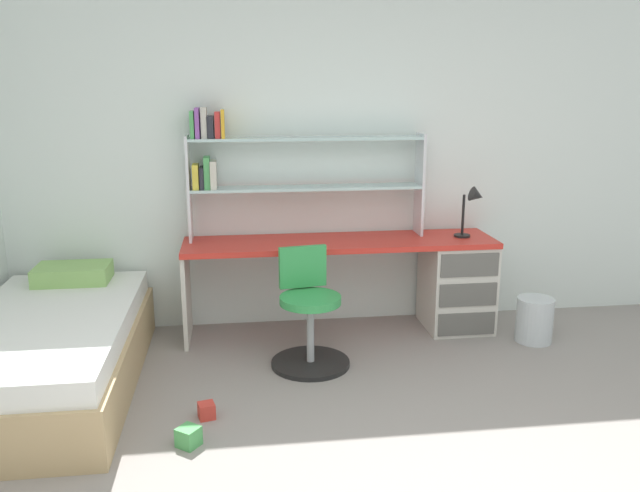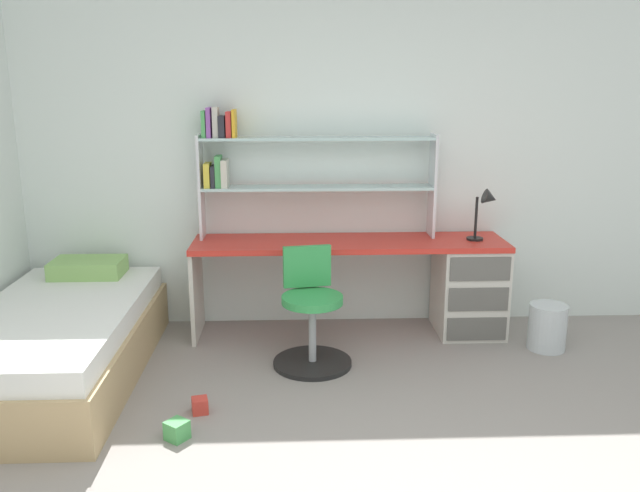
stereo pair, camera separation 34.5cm
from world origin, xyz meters
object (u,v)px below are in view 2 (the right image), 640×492
Objects in this scene: desk_lamp at (487,206)px; toy_block_red_1 at (200,406)px; bookshelf_hutch at (284,162)px; waste_bin at (547,327)px; desk at (432,279)px; swivel_chair at (311,320)px; toy_block_green_2 at (177,430)px; bed_platform at (58,342)px.

desk_lamp is 4.36× the size of toy_block_red_1.
bookshelf_hutch is 2.20m from waste_bin.
swivel_chair reaches higher than desk.
swivel_chair reaches higher than toy_block_red_1.
swivel_chair reaches higher than waste_bin.
swivel_chair is at bearing 51.81° from toy_block_green_2.
desk is 5.92× the size of desk_lamp.
desk_lamp is at bearing -7.06° from desk.
bed_platform reaches higher than waste_bin.
desk is 1.18× the size of bed_platform.
desk is 0.66m from desk_lamp.
desk_lamp reaches higher than bed_platform.
bed_platform is at bearing 152.10° from toy_block_red_1.
toy_block_green_2 is (-0.73, -0.93, -0.25)m from swivel_chair.
bookshelf_hutch is 1.87m from toy_block_red_1.
waste_bin reaches higher than toy_block_green_2.
desk is 7.00× the size of waste_bin.
toy_block_green_2 is (-0.55, -1.61, -1.21)m from bookshelf_hutch.
swivel_chair is 1.61m from bed_platform.
bed_platform is at bearing -174.33° from waste_bin.
toy_block_red_1 is (-1.92, -1.14, -0.92)m from desk_lamp.
bookshelf_hutch is 2.22× the size of swivel_chair.
waste_bin is (1.83, -0.51, -1.10)m from bookshelf_hutch.
bed_platform is 3.27m from waste_bin.
waste_bin is (1.66, 0.18, -0.14)m from swivel_chair.
swivel_chair is at bearing 5.25° from bed_platform.
swivel_chair is at bearing -75.35° from bookshelf_hutch.
desk_lamp is (1.45, -0.19, -0.30)m from bookshelf_hutch.
desk is 1.99m from toy_block_red_1.
waste_bin is 3.69× the size of toy_block_red_1.
desk_lamp is at bearing 35.39° from toy_block_green_2.
bookshelf_hutch reaches higher than toy_block_green_2.
toy_block_green_2 is at bearing -108.94° from bookshelf_hutch.
desk_lamp is 0.50× the size of swivel_chair.
waste_bin is at bearing 5.67° from bed_platform.
swivel_chair reaches higher than bed_platform.
desk is at bearing 15.24° from bed_platform.
toy_block_green_2 is at bearing -41.95° from bed_platform.
desk_lamp is 1.18× the size of waste_bin.
toy_block_red_1 is at bearing -149.27° from desk_lamp.
desk reaches higher than toy_block_red_1.
bookshelf_hutch reaches higher than desk_lamp.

